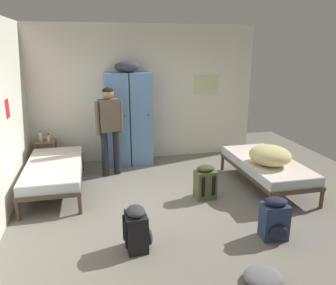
{
  "coord_description": "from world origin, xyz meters",
  "views": [
    {
      "loc": [
        -1.08,
        -4.46,
        2.35
      ],
      "look_at": [
        0.0,
        0.24,
        0.95
      ],
      "focal_mm": 35.75,
      "sensor_mm": 36.0,
      "label": 1
    }
  ],
  "objects": [
    {
      "name": "backpack_navy",
      "position": [
        1.06,
        -1.11,
        0.26
      ],
      "size": [
        0.34,
        0.36,
        0.55
      ],
      "color": "navy",
      "rests_on": "ground_plane"
    },
    {
      "name": "shelf_unit",
      "position": [
        -2.01,
        2.16,
        0.35
      ],
      "size": [
        0.38,
        0.3,
        0.57
      ],
      "color": "brown",
      "rests_on": "ground_plane"
    },
    {
      "name": "water_bottle",
      "position": [
        -2.09,
        2.18,
        0.66
      ],
      "size": [
        0.07,
        0.07,
        0.2
      ],
      "color": "#B2DBEA",
      "rests_on": "shelf_unit"
    },
    {
      "name": "bed_left_rear",
      "position": [
        -1.76,
        1.01,
        0.38
      ],
      "size": [
        0.9,
        1.9,
        0.49
      ],
      "color": "#473828",
      "rests_on": "ground_plane"
    },
    {
      "name": "bedding_heap",
      "position": [
        1.68,
        0.17,
        0.65
      ],
      "size": [
        0.66,
        0.7,
        0.31
      ],
      "color": "#D1C67F",
      "rests_on": "bed_right"
    },
    {
      "name": "backpack_black",
      "position": [
        -0.65,
        -0.95,
        0.26
      ],
      "size": [
        0.35,
        0.33,
        0.55
      ],
      "color": "black",
      "rests_on": "ground_plane"
    },
    {
      "name": "room_backdrop",
      "position": [
        -1.18,
        1.21,
        1.39
      ],
      "size": [
        4.74,
        4.88,
        2.78
      ],
      "color": "silver",
      "rests_on": "ground_plane"
    },
    {
      "name": "person_traveler",
      "position": [
        -0.79,
        1.55,
        0.99
      ],
      "size": [
        0.5,
        0.3,
        1.64
      ],
      "color": "black",
      "rests_on": "ground_plane"
    },
    {
      "name": "ground_plane",
      "position": [
        0.0,
        0.0,
        0.0
      ],
      "size": [
        7.72,
        7.72,
        0.0
      ],
      "primitive_type": "plane",
      "color": "slate"
    },
    {
      "name": "locker_bank",
      "position": [
        -0.37,
        2.13,
        0.97
      ],
      "size": [
        0.9,
        0.55,
        2.07
      ],
      "color": "#5B84B2",
      "rests_on": "ground_plane"
    },
    {
      "name": "lotion_bottle",
      "position": [
        -1.94,
        2.12,
        0.64
      ],
      "size": [
        0.05,
        0.05,
        0.15
      ],
      "color": "beige",
      "rests_on": "shelf_unit"
    },
    {
      "name": "bed_right",
      "position": [
        1.76,
        0.39,
        0.38
      ],
      "size": [
        0.9,
        1.9,
        0.49
      ],
      "color": "#473828",
      "rests_on": "ground_plane"
    },
    {
      "name": "clothes_pile_grey",
      "position": [
        0.53,
        -1.83,
        0.05
      ],
      "size": [
        0.41,
        0.36,
        0.11
      ],
      "color": "slate",
      "rests_on": "ground_plane"
    },
    {
      "name": "backpack_olive",
      "position": [
        0.6,
        0.21,
        0.26
      ],
      "size": [
        0.33,
        0.35,
        0.55
      ],
      "color": "#566038",
      "rests_on": "ground_plane"
    }
  ]
}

